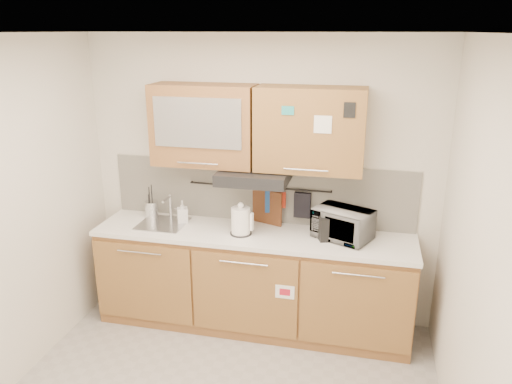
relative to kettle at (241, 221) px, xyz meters
The scene contains 19 objects.
ceiling 1.94m from the kettle, 85.45° to the right, with size 3.20×3.20×0.00m, color white.
wall_back 0.46m from the kettle, 75.90° to the left, with size 3.20×3.20×0.00m, color silver.
wall_right 2.06m from the kettle, 33.98° to the right, with size 3.00×3.00×0.00m, color silver.
base_cabinet 0.64m from the kettle, 30.33° to the left, with size 2.80×0.64×0.88m.
countertop 0.17m from the kettle, 29.19° to the left, with size 2.82×0.62×0.04m, color white.
backsplash 0.40m from the kettle, 75.43° to the left, with size 2.80×0.02×0.56m, color silver.
upper_cabinets 0.82m from the kettle, 64.96° to the left, with size 1.82×0.37×0.70m.
range_hood 0.41m from the kettle, 50.68° to the left, with size 0.60×0.46×0.10m, color black.
sink 0.77m from the kettle, behind, with size 0.42×0.40×0.26m.
utensil_rail 0.39m from the kettle, 73.74° to the left, with size 0.02×0.02×1.30m, color black.
utensil_crock 0.95m from the kettle, 167.38° to the left, with size 0.16×0.16×0.32m.
kettle is the anchor object (origin of this frame).
toaster 0.80m from the kettle, ahead, with size 0.32×0.25×0.21m.
microwave 0.87m from the kettle, ahead, with size 0.47×0.32×0.26m, color #999999.
soap_bottle 0.61m from the kettle, 166.62° to the left, with size 0.09×0.10×0.21m, color #999999.
cutting_board 0.34m from the kettle, 60.24° to the left, with size 0.30×0.02×0.37m, color brown.
oven_mitt 0.38m from the kettle, 54.21° to the left, with size 0.12×0.03×0.20m, color navy.
dark_pouch 0.58m from the kettle, 31.06° to the left, with size 0.15×0.04×0.23m, color black.
pot_holder 0.43m from the kettle, 46.02° to the left, with size 0.12×0.02×0.15m, color #AC2A16.
Camera 1 is at (0.94, -2.75, 2.62)m, focal length 35.00 mm.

